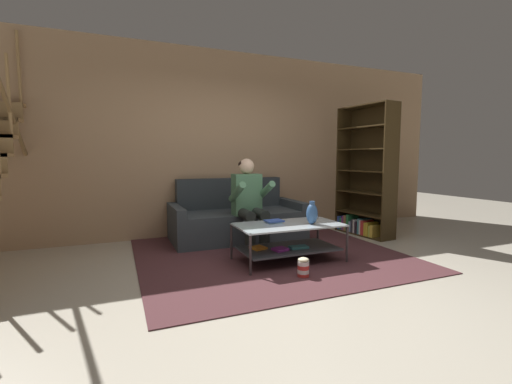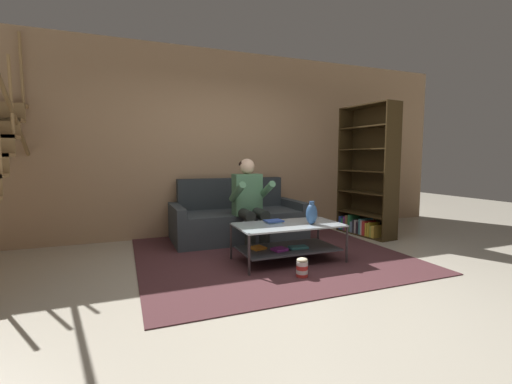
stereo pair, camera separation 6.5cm
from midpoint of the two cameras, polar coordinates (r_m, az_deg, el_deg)
name	(u,v)px [view 1 (the left image)]	position (r m, az deg, el deg)	size (l,w,h in m)	color
ground	(296,281)	(3.53, 6.19, -14.51)	(16.80, 16.80, 0.00)	#B6AE9B
back_partition	(223,144)	(5.61, -5.85, 8.02)	(8.40, 0.12, 2.90)	tan
couch	(236,219)	(5.20, -3.64, -4.59)	(1.94, 0.93, 0.90)	#343C41
person_seated_center	(249,199)	(4.63, -1.49, -1.26)	(0.50, 0.58, 1.21)	#252925
coffee_table	(288,237)	(4.07, 4.88, -7.42)	(1.24, 0.65, 0.45)	#ADBBC2
area_rug	(263,250)	(4.57, 0.75, -9.70)	(3.18, 3.27, 0.01)	#4B292C
vase	(312,213)	(4.04, 8.86, -3.55)	(0.13, 0.13, 0.27)	#305488
book_stack	(274,221)	(4.10, 2.53, -4.91)	(0.21, 0.17, 0.03)	#749FB6
bookshelf	(366,184)	(5.70, 17.51, 1.25)	(0.43, 1.02, 2.03)	#372813
popcorn_tub	(303,267)	(3.61, 7.37, -12.36)	(0.12, 0.12, 0.21)	red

